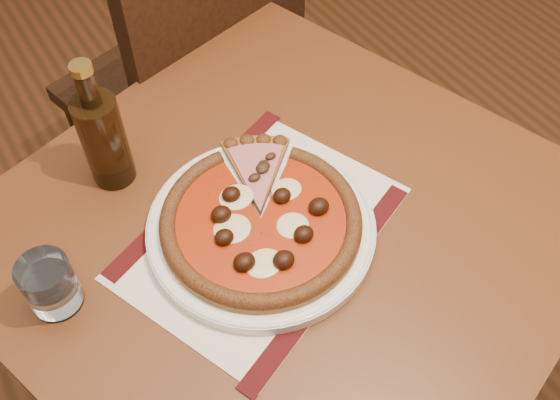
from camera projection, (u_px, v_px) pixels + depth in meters
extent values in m
cube|color=brown|center=(229.00, 389.00, 1.54)|extent=(5.00, 6.00, 0.02)
cube|color=brown|center=(287.00, 229.00, 0.93)|extent=(1.00, 1.00, 0.04)
cylinder|color=brown|center=(529.00, 318.00, 1.26)|extent=(0.05, 0.05, 0.71)
cylinder|color=brown|center=(31.00, 360.00, 1.20)|extent=(0.05, 0.05, 0.71)
cylinder|color=brown|center=(266.00, 153.00, 1.53)|extent=(0.05, 0.05, 0.71)
cube|color=black|center=(175.00, 91.00, 1.53)|extent=(0.54, 0.54, 0.04)
cylinder|color=black|center=(192.00, 89.00, 1.88)|extent=(0.04, 0.04, 0.43)
cylinder|color=black|center=(89.00, 157.00, 1.71)|extent=(0.04, 0.04, 0.43)
cylinder|color=black|center=(283.00, 153.00, 1.72)|extent=(0.04, 0.04, 0.43)
cylinder|color=black|center=(180.00, 235.00, 1.55)|extent=(0.04, 0.04, 0.43)
cube|color=black|center=(224.00, 43.00, 1.25)|extent=(0.44, 0.15, 0.46)
cube|color=white|center=(261.00, 232.00, 0.91)|extent=(0.47, 0.41, 0.00)
cylinder|color=white|center=(261.00, 228.00, 0.90)|extent=(0.33, 0.33, 0.02)
cylinder|color=olive|center=(261.00, 222.00, 0.89)|extent=(0.29, 0.29, 0.01)
torus|color=brown|center=(261.00, 219.00, 0.88)|extent=(0.29, 0.29, 0.02)
cylinder|color=#A82F08|center=(261.00, 219.00, 0.88)|extent=(0.24, 0.24, 0.00)
ellipsoid|color=#FFEAAB|center=(238.00, 197.00, 0.90)|extent=(0.05, 0.04, 0.01)
ellipsoid|color=#FFEAAB|center=(207.00, 236.00, 0.86)|extent=(0.05, 0.04, 0.01)
ellipsoid|color=#FFEAAB|center=(263.00, 247.00, 0.85)|extent=(0.05, 0.04, 0.01)
ellipsoid|color=#FFEAAB|center=(316.00, 229.00, 0.86)|extent=(0.05, 0.04, 0.01)
ellipsoid|color=#FFEAAB|center=(281.00, 194.00, 0.90)|extent=(0.05, 0.04, 0.01)
ellipsoid|color=black|center=(230.00, 190.00, 0.89)|extent=(0.03, 0.02, 0.02)
ellipsoid|color=black|center=(196.00, 209.00, 0.87)|extent=(0.03, 0.02, 0.02)
ellipsoid|color=black|center=(224.00, 233.00, 0.85)|extent=(0.03, 0.02, 0.02)
ellipsoid|color=black|center=(241.00, 265.00, 0.81)|extent=(0.03, 0.02, 0.02)
ellipsoid|color=black|center=(278.00, 245.00, 0.83)|extent=(0.03, 0.02, 0.02)
ellipsoid|color=black|center=(319.00, 236.00, 0.84)|extent=(0.03, 0.02, 0.02)
ellipsoid|color=black|center=(303.00, 205.00, 0.87)|extent=(0.03, 0.02, 0.02)
ellipsoid|color=black|center=(301.00, 174.00, 0.91)|extent=(0.03, 0.02, 0.02)
ellipsoid|color=#342313|center=(266.00, 182.00, 0.91)|extent=(0.02, 0.02, 0.01)
ellipsoid|color=#342313|center=(263.00, 162.00, 0.94)|extent=(0.02, 0.02, 0.01)
ellipsoid|color=#342313|center=(258.00, 182.00, 0.91)|extent=(0.02, 0.02, 0.01)
ellipsoid|color=#342313|center=(251.00, 162.00, 0.94)|extent=(0.02, 0.02, 0.01)
ellipsoid|color=#342313|center=(251.00, 183.00, 0.91)|extent=(0.02, 0.02, 0.01)
cylinder|color=white|center=(50.00, 285.00, 0.81)|extent=(0.08, 0.08, 0.08)
cylinder|color=#331F0C|center=(105.00, 141.00, 0.91)|extent=(0.07, 0.07, 0.15)
cylinder|color=#331F0C|center=(88.00, 90.00, 0.83)|extent=(0.03, 0.03, 0.07)
cylinder|color=#A58637|center=(81.00, 68.00, 0.80)|extent=(0.03, 0.03, 0.01)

